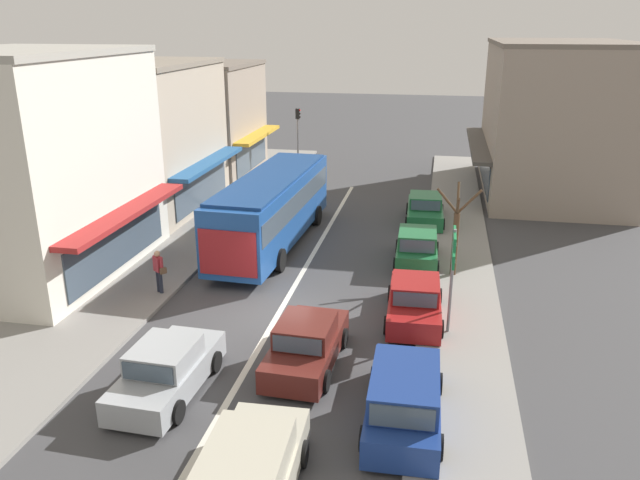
{
  "coord_description": "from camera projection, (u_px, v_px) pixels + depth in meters",
  "views": [
    {
      "loc": [
        5.16,
        -18.9,
        9.61
      ],
      "look_at": [
        0.59,
        4.6,
        1.2
      ],
      "focal_mm": 35.0,
      "sensor_mm": 36.0,
      "label": 1
    }
  ],
  "objects": [
    {
      "name": "parked_sedan_kerb_second",
      "position": [
        415.0,
        301.0,
        21.09
      ],
      "size": [
        2.01,
        4.26,
        1.47
      ],
      "color": "maroon",
      "rests_on": "ground"
    },
    {
      "name": "sedan_queue_far_back",
      "position": [
        306.0,
        344.0,
        18.27
      ],
      "size": [
        2.03,
        4.27,
        1.47
      ],
      "color": "#561E19",
      "rests_on": "ground"
    },
    {
      "name": "directional_road_sign",
      "position": [
        453.0,
        257.0,
        19.35
      ],
      "size": [
        0.1,
        1.4,
        3.6
      ],
      "color": "gray",
      "rests_on": "ground"
    },
    {
      "name": "traffic_light_downstreet",
      "position": [
        298.0,
        129.0,
        41.47
      ],
      "size": [
        0.33,
        0.24,
        4.2
      ],
      "color": "gray",
      "rests_on": "ground"
    },
    {
      "name": "shopfront_far_end",
      "position": [
        201.0,
        120.0,
        40.44
      ],
      "size": [
        7.69,
        7.81,
        7.18
      ],
      "color": "gray",
      "rests_on": "ground"
    },
    {
      "name": "parked_sedan_kerb_rear",
      "position": [
        425.0,
        210.0,
        31.32
      ],
      "size": [
        2.02,
        4.26,
        1.47
      ],
      "color": "#1E6638",
      "rests_on": "ground"
    },
    {
      "name": "sedan_adjacent_lane_trail",
      "position": [
        167.0,
        370.0,
        16.92
      ],
      "size": [
        2.02,
        4.26,
        1.47
      ],
      "color": "#9EA3A8",
      "rests_on": "ground"
    },
    {
      "name": "pedestrian_with_handbag_near",
      "position": [
        159.0,
        269.0,
        22.76
      ],
      "size": [
        0.61,
        0.49,
        1.63
      ],
      "color": "#232838",
      "rests_on": "sidewalk_left"
    },
    {
      "name": "kerb_right",
      "position": [
        458.0,
        263.0,
        26.04
      ],
      "size": [
        2.8,
        44.0,
        0.12
      ],
      "primitive_type": "cube",
      "color": "gray",
      "rests_on": "ground"
    },
    {
      "name": "building_right_far",
      "position": [
        554.0,
        119.0,
        35.81
      ],
      "size": [
        8.35,
        12.3,
        8.61
      ],
      "color": "gray",
      "rests_on": "ground"
    },
    {
      "name": "parked_wagon_kerb_front",
      "position": [
        404.0,
        397.0,
        15.56
      ],
      "size": [
        2.0,
        4.53,
        1.58
      ],
      "color": "navy",
      "rests_on": "ground"
    },
    {
      "name": "wagon_behind_bus_near",
      "position": [
        248.0,
        478.0,
        12.82
      ],
      "size": [
        2.04,
        4.55,
        1.58
      ],
      "color": "#B7B29E",
      "rests_on": "ground"
    },
    {
      "name": "lane_centre_line",
      "position": [
        303.0,
        272.0,
        25.32
      ],
      "size": [
        0.2,
        28.0,
        0.01
      ],
      "primitive_type": "cube",
      "color": "silver",
      "rests_on": "ground"
    },
    {
      "name": "street_tree_right",
      "position": [
        456.0,
        235.0,
        24.23
      ],
      "size": [
        1.72,
        1.47,
        3.75
      ],
      "color": "brown",
      "rests_on": "ground"
    },
    {
      "name": "parked_hatchback_kerb_third",
      "position": [
        417.0,
        248.0,
        25.87
      ],
      "size": [
        1.9,
        3.75,
        1.54
      ],
      "color": "#1E6638",
      "rests_on": "ground"
    },
    {
      "name": "ground_plane",
      "position": [
        278.0,
        315.0,
        21.62
      ],
      "size": [
        140.0,
        140.0,
        0.0
      ],
      "primitive_type": "plane",
      "color": "#3F3F42"
    },
    {
      "name": "pedestrian_browsing_midblock",
      "position": [
        254.0,
        183.0,
        34.77
      ],
      "size": [
        0.57,
        0.23,
        1.63
      ],
      "color": "#4C4742",
      "rests_on": "sidewalk_left"
    },
    {
      "name": "shopfront_corner_near",
      "position": [
        32.0,
        167.0,
        23.92
      ],
      "size": [
        7.59,
        9.22,
        8.69
      ],
      "color": "silver",
      "rests_on": "ground"
    },
    {
      "name": "sidewalk_left",
      "position": [
        167.0,
        243.0,
        28.37
      ],
      "size": [
        5.2,
        44.0,
        0.14
      ],
      "primitive_type": "cube",
      "color": "gray",
      "rests_on": "ground"
    },
    {
      "name": "shopfront_mid_block",
      "position": [
        141.0,
        138.0,
        32.5
      ],
      "size": [
        7.43,
        8.71,
        7.73
      ],
      "color": "#B2A38E",
      "rests_on": "ground"
    },
    {
      "name": "city_bus",
      "position": [
        272.0,
        205.0,
        27.75
      ],
      "size": [
        3.07,
        10.95,
        3.23
      ],
      "color": "#1E4C99",
      "rests_on": "ground"
    }
  ]
}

